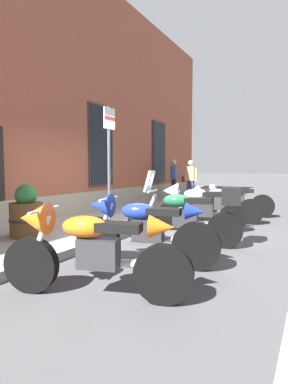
% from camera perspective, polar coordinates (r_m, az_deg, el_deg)
% --- Properties ---
extents(ground_plane, '(140.00, 140.00, 0.00)m').
position_cam_1_polar(ground_plane, '(6.98, -0.37, -7.26)').
color(ground_plane, '#424244').
extents(sidewalk, '(26.46, 2.64, 0.15)m').
position_cam_1_polar(sidewalk, '(7.68, -9.02, -5.68)').
color(sidewalk, gray).
rests_on(sidewalk, ground_plane).
extents(motorcycle_orange_sport, '(0.84, 2.09, 1.03)m').
position_cam_1_polar(motorcycle_orange_sport, '(3.50, -10.38, -9.77)').
color(motorcycle_orange_sport, black).
rests_on(motorcycle_orange_sport, ground_plane).
extents(motorcycle_blue_sport, '(0.72, 2.13, 1.04)m').
position_cam_1_polar(motorcycle_blue_sport, '(4.56, -0.80, -6.33)').
color(motorcycle_blue_sport, black).
rests_on(motorcycle_blue_sport, ground_plane).
extents(motorcycle_green_touring, '(0.82, 2.10, 1.36)m').
position_cam_1_polar(motorcycle_green_touring, '(5.74, 8.19, -4.10)').
color(motorcycle_green_touring, black).
rests_on(motorcycle_green_touring, ground_plane).
extents(motorcycle_white_sport, '(0.87, 1.96, 1.07)m').
position_cam_1_polar(motorcycle_white_sport, '(7.14, 9.52, -2.32)').
color(motorcycle_white_sport, black).
rests_on(motorcycle_white_sport, ground_plane).
extents(motorcycle_grey_naked, '(0.62, 2.07, 0.94)m').
position_cam_1_polar(motorcycle_grey_naked, '(8.34, 13.78, -2.17)').
color(motorcycle_grey_naked, black).
rests_on(motorcycle_grey_naked, ground_plane).
extents(motorcycle_yellow_naked, '(0.66, 2.16, 0.93)m').
position_cam_1_polar(motorcycle_yellow_naked, '(9.51, 16.10, -1.42)').
color(motorcycle_yellow_naked, black).
rests_on(motorcycle_yellow_naked, ground_plane).
extents(pedestrian_tan_coat, '(0.30, 0.65, 1.55)m').
position_cam_1_polar(pedestrian_tan_coat, '(12.14, 8.44, 2.48)').
color(pedestrian_tan_coat, '#2D3351').
rests_on(pedestrian_tan_coat, sidewalk).
extents(pedestrian_blue_top, '(0.65, 0.29, 1.61)m').
position_cam_1_polar(pedestrian_blue_top, '(13.07, 5.43, 2.80)').
color(pedestrian_blue_top, black).
rests_on(pedestrian_blue_top, sidewalk).
extents(parking_sign, '(0.36, 0.07, 2.55)m').
position_cam_1_polar(parking_sign, '(6.68, -6.36, 7.58)').
color(parking_sign, '#4C4C51').
rests_on(parking_sign, sidewalk).
extents(barrel_planter, '(0.63, 0.63, 0.97)m').
position_cam_1_polar(barrel_planter, '(6.17, -20.60, -3.86)').
color(barrel_planter, brown).
rests_on(barrel_planter, sidewalk).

